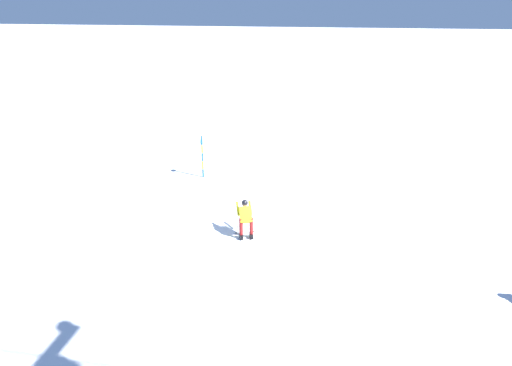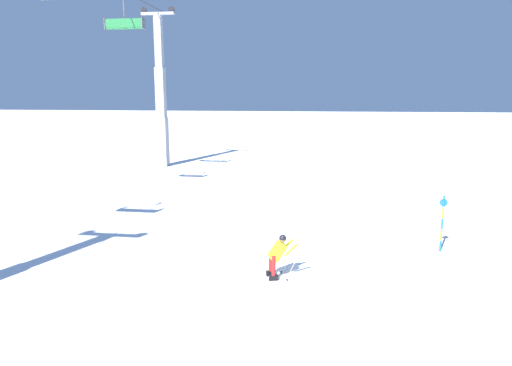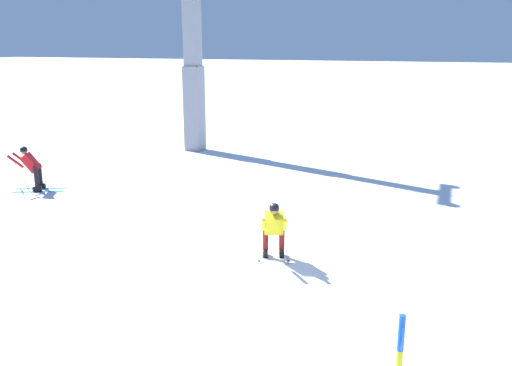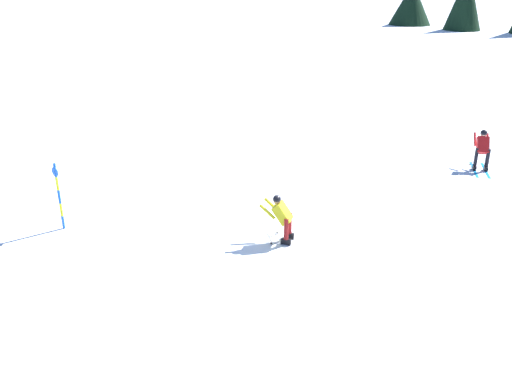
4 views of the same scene
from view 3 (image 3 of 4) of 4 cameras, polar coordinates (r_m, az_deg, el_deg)
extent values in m
plane|color=white|center=(12.63, -2.02, -7.45)|extent=(260.00, 260.00, 0.00)
cube|color=white|center=(12.47, 2.71, -7.72)|extent=(0.61, 1.50, 0.01)
cube|color=black|center=(12.44, 2.72, -7.35)|extent=(0.20, 0.30, 0.16)
cylinder|color=maroon|center=(12.29, 2.74, -5.65)|extent=(0.13, 0.13, 0.63)
cube|color=white|center=(12.46, 1.00, -7.72)|extent=(0.61, 1.50, 0.01)
cube|color=black|center=(12.43, 1.00, -7.35)|extent=(0.20, 0.30, 0.16)
cylinder|color=maroon|center=(12.29, 1.01, -5.65)|extent=(0.13, 0.13, 0.63)
cube|color=gold|center=(12.01, 1.90, -4.23)|extent=(0.58, 0.65, 0.62)
sphere|color=#997051|center=(11.74, 1.93, -2.82)|extent=(0.21, 0.21, 0.21)
sphere|color=black|center=(11.73, 1.93, -2.66)|extent=(0.22, 0.22, 0.22)
cylinder|color=gold|center=(11.64, 3.08, -4.41)|extent=(0.24, 0.47, 0.41)
cylinder|color=gray|center=(11.80, 3.27, -6.98)|extent=(0.29, 0.42, 1.06)
cylinder|color=black|center=(12.10, 3.43, -8.22)|extent=(0.07, 0.07, 0.01)
cylinder|color=gold|center=(11.63, 0.81, -4.41)|extent=(0.24, 0.47, 0.41)
cylinder|color=gray|center=(11.79, 0.57, -6.98)|extent=(0.07, 0.49, 1.06)
cylinder|color=black|center=(12.09, 0.35, -8.22)|extent=(0.07, 0.07, 0.01)
cube|color=gray|center=(24.41, -6.52, 7.78)|extent=(0.74, 0.74, 3.73)
cube|color=gray|center=(24.25, -6.78, 16.55)|extent=(0.62, 0.62, 3.73)
cylinder|color=blue|center=(5.98, 15.08, -15.02)|extent=(0.07, 0.07, 0.41)
cylinder|color=blue|center=(6.01, 15.20, -15.42)|extent=(0.02, 0.28, 0.28)
cube|color=#198CCC|center=(19.03, -22.04, -0.86)|extent=(1.55, 0.78, 0.01)
cube|color=black|center=(19.01, -22.06, -0.61)|extent=(0.30, 0.22, 0.16)
cylinder|color=black|center=(18.91, -22.18, 0.62)|extent=(0.13, 0.13, 0.68)
cube|color=#198CCC|center=(19.41, -21.68, -0.54)|extent=(1.55, 0.78, 0.01)
cube|color=black|center=(19.39, -21.71, -0.30)|extent=(0.30, 0.22, 0.16)
cylinder|color=black|center=(19.30, -21.82, 0.91)|extent=(0.13, 0.13, 0.68)
cube|color=red|center=(19.07, -22.65, 1.99)|extent=(0.70, 0.62, 0.66)
sphere|color=tan|center=(19.06, -23.28, 3.11)|extent=(0.23, 0.23, 0.23)
sphere|color=black|center=(19.05, -23.29, 3.22)|extent=(0.24, 0.24, 0.24)
cylinder|color=red|center=(18.97, -24.04, 2.07)|extent=(0.50, 0.29, 0.45)
cylinder|color=gray|center=(19.07, -24.04, 0.29)|extent=(0.40, 0.33, 1.17)
cylinder|color=black|center=(19.06, -23.47, -0.85)|extent=(0.07, 0.07, 0.01)
cylinder|color=red|center=(19.40, -23.60, 2.37)|extent=(0.50, 0.29, 0.45)
cylinder|color=gray|center=(19.58, -23.52, 0.69)|extent=(0.50, 0.11, 1.17)
cylinder|color=black|center=(19.65, -22.88, -0.35)|extent=(0.07, 0.07, 0.01)
camera|label=1|loc=(26.70, 6.09, 21.79)|focal=32.92mm
camera|label=2|loc=(19.54, -41.69, 13.58)|focal=32.67mm
camera|label=4|loc=(19.73, 44.79, 17.66)|focal=37.18mm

